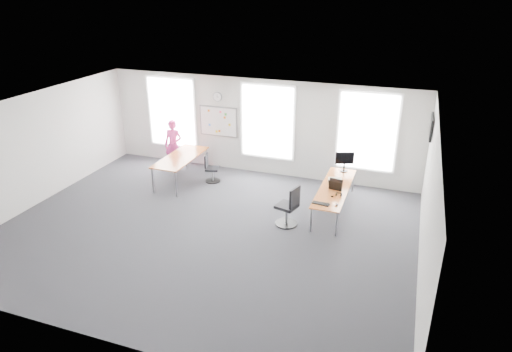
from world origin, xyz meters
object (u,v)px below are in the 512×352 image
at_px(desk_left, 181,159).
at_px(headphones, 339,194).
at_px(chair_right, 289,208).
at_px(desk_right, 335,189).
at_px(chair_left, 211,170).
at_px(person, 173,145).
at_px(monitor, 345,160).
at_px(keyboard, 321,204).

distance_m(desk_left, headphones, 5.01).
xyz_separation_m(desk_left, chair_right, (3.84, -1.57, -0.26)).
height_order(desk_right, chair_right, chair_right).
height_order(desk_left, chair_left, chair_left).
bearing_deg(desk_left, person, 130.13).
bearing_deg(headphones, chair_left, 158.24).
bearing_deg(chair_right, desk_right, 156.47).
height_order(desk_left, person, person).
xyz_separation_m(desk_left, monitor, (4.79, 0.78, 0.29)).
bearing_deg(monitor, keyboard, -114.48).
distance_m(person, headphones, 5.91).
height_order(person, keyboard, person).
height_order(desk_left, keyboard, desk_left).
bearing_deg(headphones, monitor, 89.12).
height_order(keyboard, monitor, monitor).
height_order(desk_right, headphones, headphones).
distance_m(desk_right, chair_right, 1.50).
bearing_deg(desk_left, keyboard, -17.75).
distance_m(chair_right, chair_left, 3.51).
xyz_separation_m(desk_right, monitor, (0.04, 1.17, 0.40)).
bearing_deg(monitor, chair_left, 167.26).
bearing_deg(headphones, chair_right, -153.95).
height_order(desk_right, monitor, monitor).
relative_size(chair_right, monitor, 1.81).
distance_m(desk_left, chair_left, 0.96).
distance_m(desk_left, monitor, 4.86).
xyz_separation_m(chair_right, keyboard, (0.78, 0.09, 0.22)).
relative_size(desk_right, chair_right, 2.61).
relative_size(desk_right, monitor, 4.73).
height_order(desk_left, chair_right, chair_right).
xyz_separation_m(desk_left, chair_left, (0.85, 0.28, -0.35)).
bearing_deg(person, desk_left, -53.70).
distance_m(desk_right, headphones, 0.53).
height_order(desk_right, chair_left, chair_left).
height_order(desk_left, headphones, desk_left).
height_order(chair_left, headphones, chair_left).
bearing_deg(desk_right, chair_right, -127.93).
bearing_deg(headphones, desk_right, 104.81).
bearing_deg(desk_right, desk_left, 175.29).
height_order(chair_right, headphones, chair_right).
bearing_deg(keyboard, chair_left, 162.92).
xyz_separation_m(desk_left, keyboard, (4.61, -1.48, -0.05)).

